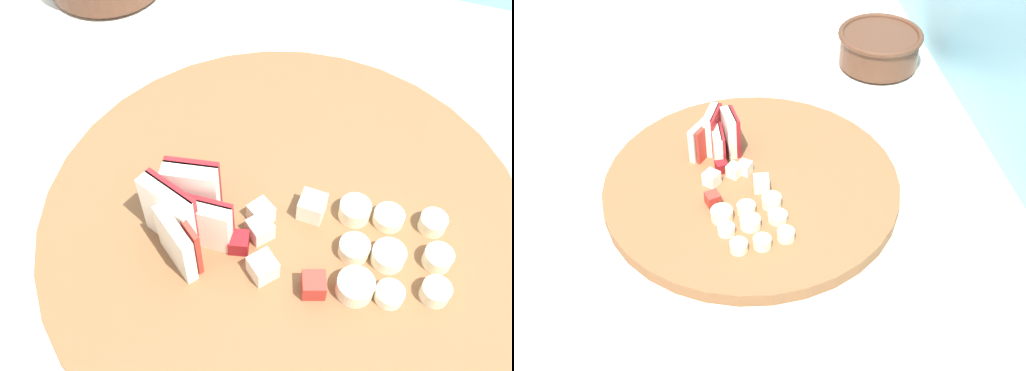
% 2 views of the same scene
% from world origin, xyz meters
% --- Properties ---
extents(tile_backsplash, '(2.40, 0.04, 1.40)m').
position_xyz_m(tile_backsplash, '(0.00, 0.45, 0.70)').
color(tile_backsplash, '#6BADC6').
rests_on(tile_backsplash, ground).
extents(cutting_board, '(0.41, 0.41, 0.02)m').
position_xyz_m(cutting_board, '(-0.04, 0.07, 0.94)').
color(cutting_board, brown).
rests_on(cutting_board, tiled_countertop).
extents(apple_wedge_fan, '(0.07, 0.07, 0.06)m').
position_xyz_m(apple_wedge_fan, '(-0.11, 0.03, 0.98)').
color(apple_wedge_fan, '#B22D23').
rests_on(apple_wedge_fan, cutting_board).
extents(apple_dice_pile, '(0.09, 0.09, 0.02)m').
position_xyz_m(apple_dice_pile, '(-0.04, 0.04, 0.96)').
color(apple_dice_pile, '#EFE5CC').
rests_on(apple_dice_pile, cutting_board).
extents(banana_slice_rows, '(0.10, 0.10, 0.02)m').
position_xyz_m(banana_slice_rows, '(0.05, 0.06, 0.96)').
color(banana_slice_rows, beige).
rests_on(banana_slice_rows, cutting_board).
extents(ceramic_bowl, '(0.15, 0.15, 0.07)m').
position_xyz_m(ceramic_bowl, '(-0.34, 0.33, 0.97)').
color(ceramic_bowl, '#4C2D1E').
rests_on(ceramic_bowl, tiled_countertop).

